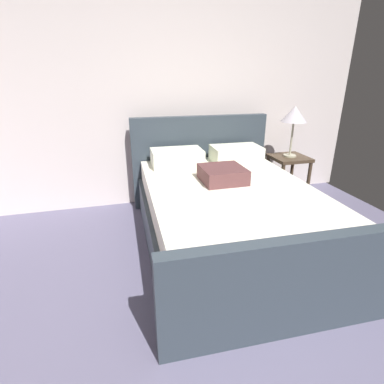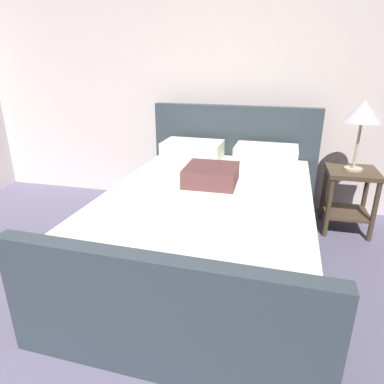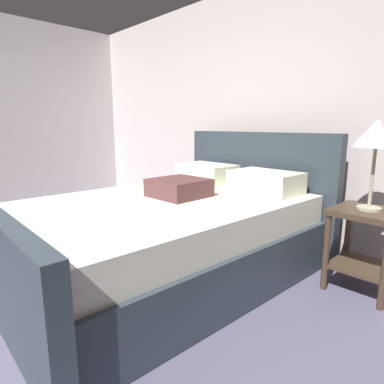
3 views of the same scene
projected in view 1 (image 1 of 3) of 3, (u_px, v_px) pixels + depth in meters
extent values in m
cube|color=silver|center=(161.00, 101.00, 3.70)|extent=(5.17, 0.12, 2.54)
cube|color=#343F48|center=(228.00, 227.00, 2.95)|extent=(1.62, 2.18, 0.40)
cube|color=#343F48|center=(200.00, 161.00, 3.83)|extent=(1.68, 0.15, 1.11)
cube|color=#343F48|center=(290.00, 289.00, 1.88)|extent=(1.68, 0.15, 0.71)
cube|color=white|center=(230.00, 198.00, 2.83)|extent=(1.54, 2.12, 0.22)
cube|color=white|center=(177.00, 157.00, 3.40)|extent=(0.57, 0.38, 0.18)
cube|color=white|center=(236.00, 154.00, 3.54)|extent=(0.57, 0.38, 0.18)
cube|color=brown|center=(223.00, 174.00, 2.91)|extent=(0.40, 0.40, 0.14)
cube|color=#463525|center=(289.00, 158.00, 3.88)|extent=(0.44, 0.44, 0.04)
cube|color=#463525|center=(286.00, 187.00, 4.02)|extent=(0.40, 0.40, 0.02)
cylinder|color=#463525|center=(281.00, 186.00, 3.77)|extent=(0.04, 0.04, 0.56)
cylinder|color=#463525|center=(308.00, 184.00, 3.86)|extent=(0.04, 0.04, 0.56)
cylinder|color=#463525|center=(266.00, 177.00, 4.11)|extent=(0.04, 0.04, 0.56)
cylinder|color=#463525|center=(291.00, 174.00, 4.20)|extent=(0.04, 0.04, 0.56)
cylinder|color=#B7B293|center=(290.00, 156.00, 3.86)|extent=(0.16, 0.16, 0.02)
cylinder|color=#B7B293|center=(292.00, 139.00, 3.78)|extent=(0.02, 0.02, 0.41)
cone|color=silver|center=(295.00, 114.00, 3.67)|extent=(0.31, 0.31, 0.19)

